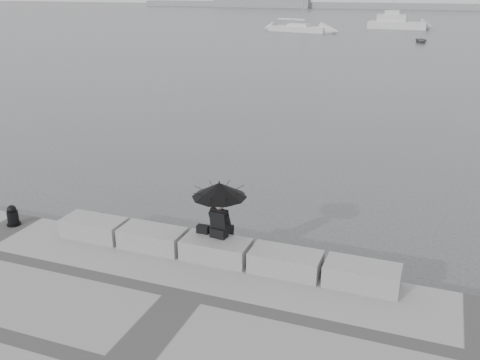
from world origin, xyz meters
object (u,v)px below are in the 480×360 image
at_px(motor_cruiser, 398,23).
at_px(dinghy, 421,40).
at_px(seated_person, 219,196).
at_px(sailboat_left, 299,28).
at_px(mooring_bollard, 13,217).

height_order(motor_cruiser, dinghy, motor_cruiser).
distance_m(seated_person, sailboat_left, 71.30).
height_order(mooring_bollard, sailboat_left, sailboat_left).
xyz_separation_m(sailboat_left, dinghy, (17.84, -9.83, -0.26)).
distance_m(mooring_bollard, motor_cruiser, 80.71).
relative_size(seated_person, sailboat_left, 0.11).
bearing_deg(sailboat_left, motor_cruiser, 53.65).
bearing_deg(dinghy, seated_person, -104.33).
relative_size(sailboat_left, motor_cruiser, 1.42).
xyz_separation_m(seated_person, sailboat_left, (-16.34, 69.38, -1.52)).
bearing_deg(seated_person, sailboat_left, 110.38).
bearing_deg(seated_person, mooring_bollard, -168.88).
bearing_deg(mooring_bollard, sailboat_left, 98.52).
height_order(seated_person, dinghy, seated_person).
relative_size(mooring_bollard, sailboat_left, 0.05).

